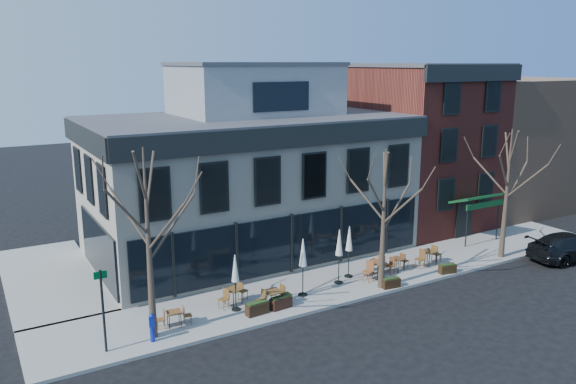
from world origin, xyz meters
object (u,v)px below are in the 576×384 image
parked_sedan (571,247)px  call_box (152,327)px  umbrella_0 (235,271)px  cafe_set_0 (174,317)px

parked_sedan → call_box: 24.20m
parked_sedan → call_box: parked_sedan is taller
parked_sedan → umbrella_0: 20.20m
cafe_set_0 → umbrella_0: (2.98, 0.12, 1.47)m
call_box → umbrella_0: 4.49m
umbrella_0 → call_box: bearing=-166.8°
parked_sedan → umbrella_0: umbrella_0 is taller
cafe_set_0 → umbrella_0: umbrella_0 is taller
parked_sedan → call_box: (-24.09, 2.33, 0.02)m
cafe_set_0 → umbrella_0: 3.32m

